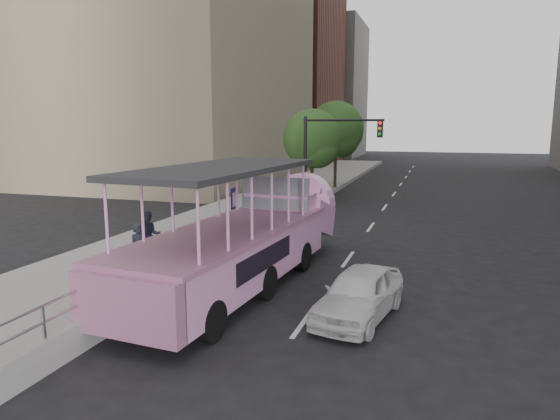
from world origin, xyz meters
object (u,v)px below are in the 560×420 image
object	(u,v)px
duck_boat	(247,238)
street_tree_near	(314,141)
pedestrian_near	(139,248)
car	(359,293)
traffic_signal	(327,149)
street_tree_far	(337,131)
parking_sign	(234,213)
pedestrian_mid	(149,236)

from	to	relation	value
duck_boat	street_tree_near	xyz separation A→B (m)	(-1.79, 15.38, 2.46)
duck_boat	pedestrian_near	xyz separation A→B (m)	(-3.06, -1.13, -0.30)
car	traffic_signal	size ratio (longest dim) A/B	0.71
traffic_signal	pedestrian_near	bearing A→B (deg)	-102.39
car	street_tree_near	xyz separation A→B (m)	(-5.54, 17.30, 3.19)
car	street_tree_far	world-z (taller)	street_tree_far
street_tree_near	street_tree_far	bearing A→B (deg)	88.09
pedestrian_near	street_tree_far	size ratio (longest dim) A/B	0.24
street_tree_far	parking_sign	bearing A→B (deg)	-89.68
pedestrian_mid	car	bearing A→B (deg)	-48.30
car	street_tree_far	distance (m)	24.19
pedestrian_mid	street_tree_near	distance (m)	15.59
parking_sign	street_tree_far	distance (m)	19.12
pedestrian_mid	traffic_signal	size ratio (longest dim) A/B	0.32
duck_boat	traffic_signal	world-z (taller)	traffic_signal
parking_sign	traffic_signal	bearing A→B (deg)	82.25
duck_boat	traffic_signal	distance (m)	12.14
traffic_signal	street_tree_far	xyz separation A→B (m)	(-1.40, 9.43, 0.81)
car	parking_sign	distance (m)	6.89
duck_boat	pedestrian_near	size ratio (longest dim) A/B	7.36
pedestrian_near	pedestrian_mid	world-z (taller)	pedestrian_mid
traffic_signal	street_tree_near	world-z (taller)	street_tree_near
parking_sign	duck_boat	bearing A→B (deg)	-58.84
car	pedestrian_near	distance (m)	6.87
duck_boat	car	world-z (taller)	duck_boat
street_tree_near	street_tree_far	distance (m)	6.02
parking_sign	street_tree_far	bearing A→B (deg)	90.32
street_tree_near	street_tree_far	size ratio (longest dim) A/B	0.89
street_tree_far	pedestrian_mid	bearing A→B (deg)	-95.18
parking_sign	traffic_signal	size ratio (longest dim) A/B	0.49
pedestrian_near	parking_sign	xyz separation A→B (m)	(1.58, 3.58, 0.56)
duck_boat	street_tree_near	size ratio (longest dim) A/B	1.96
pedestrian_near	duck_boat	bearing A→B (deg)	-39.37
car	traffic_signal	distance (m)	14.71
street_tree_near	traffic_signal	bearing A→B (deg)	-65.02
pedestrian_mid	street_tree_far	distance (m)	21.58
pedestrian_mid	street_tree_far	xyz separation A→B (m)	(1.93, 21.26, 3.16)
car	street_tree_far	xyz separation A→B (m)	(-5.34, 23.30, 3.68)
duck_boat	parking_sign	world-z (taller)	duck_boat
street_tree_far	traffic_signal	bearing A→B (deg)	-81.57
pedestrian_near	street_tree_near	distance (m)	16.79
pedestrian_mid	parking_sign	world-z (taller)	parking_sign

